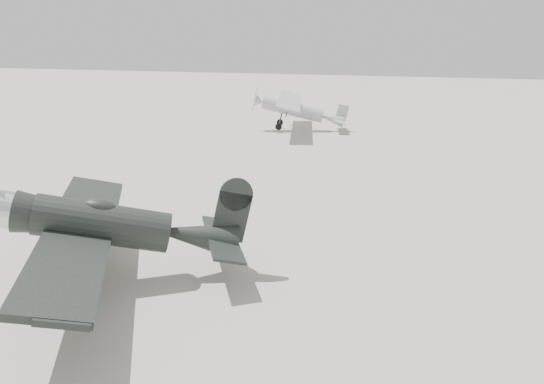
{
  "coord_description": "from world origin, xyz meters",
  "views": [
    {
      "loc": [
        7.34,
        -17.51,
        7.78
      ],
      "look_at": [
        1.98,
        2.33,
        1.5
      ],
      "focal_mm": 35.0,
      "sensor_mm": 36.0,
      "label": 1
    }
  ],
  "objects": [
    {
      "name": "sign_board",
      "position": [
        -3.66,
        -3.3,
        0.81
      ],
      "size": [
        0.15,
        0.94,
        1.35
      ],
      "rotation": [
        0.0,
        0.0,
        -0.1
      ],
      "color": "#333333",
      "rests_on": "ground"
    },
    {
      "name": "lowwing_monoplane",
      "position": [
        -1.45,
        -3.78,
        1.9
      ],
      "size": [
        8.64,
        10.71,
        3.6
      ],
      "rotation": [
        0.0,
        0.24,
        0.47
      ],
      "color": "black",
      "rests_on": "ground"
    },
    {
      "name": "highwing_monoplane",
      "position": [
        -1.88,
        24.1,
        1.88
      ],
      "size": [
        7.61,
        10.65,
        3.01
      ],
      "rotation": [
        0.0,
        0.23,
        0.2
      ],
      "color": "#9B9EA0",
      "rests_on": "ground"
    },
    {
      "name": "ground",
      "position": [
        0.0,
        0.0,
        0.0
      ],
      "size": [
        160.0,
        160.0,
        0.0
      ],
      "primitive_type": "plane",
      "color": "#AAA597",
      "rests_on": "ground"
    }
  ]
}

